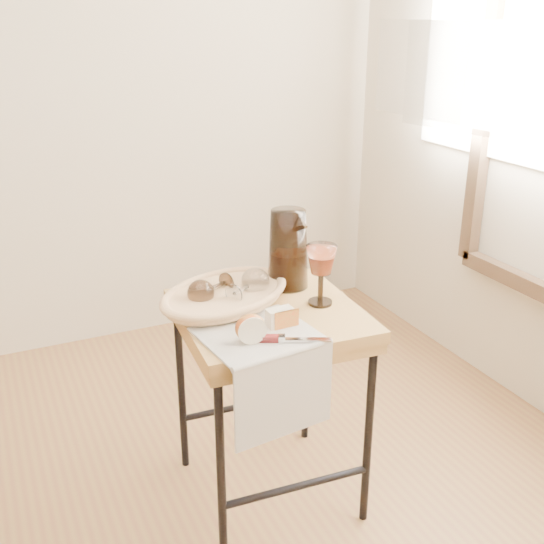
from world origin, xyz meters
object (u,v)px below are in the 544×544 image
goblet_lying_a (212,288)px  apple_half (250,327)px  pitcher (288,249)px  tea_towel (258,335)px  table_knife (285,338)px  wine_goblet (321,275)px  side_table (269,404)px  goblet_lying_b (246,287)px  bread_basket (225,297)px

goblet_lying_a → apple_half: size_ratio=1.58×
pitcher → tea_towel: bearing=-117.2°
pitcher → table_knife: 0.39m
goblet_lying_a → wine_goblet: (0.28, -0.13, 0.04)m
side_table → tea_towel: size_ratio=2.22×
tea_towel → goblet_lying_b: size_ratio=2.10×
bread_basket → goblet_lying_b: 0.07m
bread_basket → goblet_lying_a: bearing=129.0°
pitcher → wine_goblet: 0.16m
goblet_lying_b → pitcher: bearing=-8.3°
goblet_lying_b → wine_goblet: size_ratio=0.75×
table_knife → tea_towel: bearing=148.5°
pitcher → table_knife: pitcher is taller
bread_basket → goblet_lying_a: size_ratio=3.00×
side_table → apple_half: apple_half is taller
bread_basket → wine_goblet: bearing=-48.2°
goblet_lying_a → tea_towel: bearing=73.5°
side_table → bread_basket: size_ratio=1.68×
wine_goblet → apple_half: bearing=-154.1°
tea_towel → bread_basket: size_ratio=0.76×
side_table → bread_basket: bread_basket is taller
side_table → table_knife: size_ratio=2.98×
pitcher → goblet_lying_a: bearing=-160.7°
side_table → apple_half: (-0.13, -0.16, 0.36)m
apple_half → goblet_lying_a: bearing=98.9°
side_table → table_knife: bearing=-103.8°
goblet_lying_b → pitcher: pitcher is taller
goblet_lying_a → wine_goblet: bearing=130.0°
goblet_lying_a → apple_half: 0.26m
goblet_lying_b → apple_half: 0.24m
tea_towel → wine_goblet: (0.24, 0.11, 0.09)m
bread_basket → table_knife: (0.05, -0.29, -0.01)m
table_knife → pitcher: bearing=88.1°
goblet_lying_a → pitcher: size_ratio=0.45×
apple_half → tea_towel: bearing=46.5°
side_table → pitcher: (0.12, 0.13, 0.44)m
tea_towel → goblet_lying_a: 0.24m
goblet_lying_b → apple_half: size_ratio=1.71×
wine_goblet → pitcher: bearing=99.1°
bread_basket → wine_goblet: 0.28m
goblet_lying_b → side_table: bearing=-84.9°
tea_towel → side_table: bearing=48.8°
wine_goblet → table_knife: 0.28m
goblet_lying_b → apple_half: bearing=-142.2°
goblet_lying_b → table_knife: bearing=-123.0°
tea_towel → table_knife: size_ratio=1.34×
bread_basket → wine_goblet: wine_goblet is taller
side_table → wine_goblet: bearing=-10.9°
tea_towel → apple_half: 0.06m
goblet_lying_a → goblet_lying_b: size_ratio=0.92×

